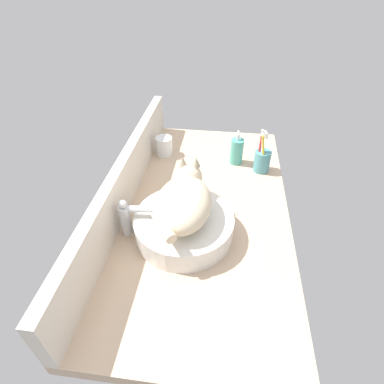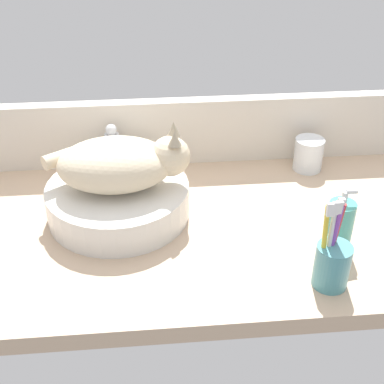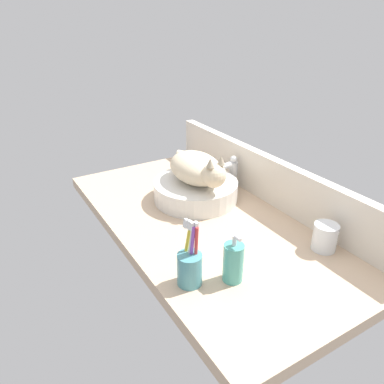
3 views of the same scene
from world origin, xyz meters
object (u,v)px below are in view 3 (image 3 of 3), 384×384
Objects in this scene: soap_dispenser at (233,262)px; toothbrush_cup at (190,266)px; sink_basin at (196,190)px; cat at (198,168)px; water_glass at (325,238)px; faucet at (231,171)px.

soap_dispenser is 11.62cm from toothbrush_cup.
sink_basin is 0.99× the size of cat.
cat reaches higher than sink_basin.
cat reaches higher than toothbrush_cup.
cat is 50.42cm from water_glass.
soap_dispenser is at bearing -35.77° from faucet.
toothbrush_cup is (42.05, -44.34, -2.02)cm from faucet.
faucet is 0.73× the size of toothbrush_cup.
sink_basin is at bearing 146.54° from toothbrush_cup.
faucet is 49.81cm from water_glass.
toothbrush_cup is at bearing -100.05° from water_glass.
water_glass reaches higher than sink_basin.
water_glass is (46.80, 16.10, -9.65)cm from cat.
sink_basin is at bearing -177.16° from cat.
soap_dispenser reaches higher than sink_basin.
faucet is 57.85cm from soap_dispenser.
sink_basin is at bearing -161.44° from water_glass.
water_glass is at bearing 18.56° from sink_basin.
toothbrush_cup is at bearing -34.44° from cat.
water_glass is (7.61, 42.97, -1.59)cm from toothbrush_cup.
cat is 2.38× the size of faucet.
sink_basin is 48.28cm from soap_dispenser.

